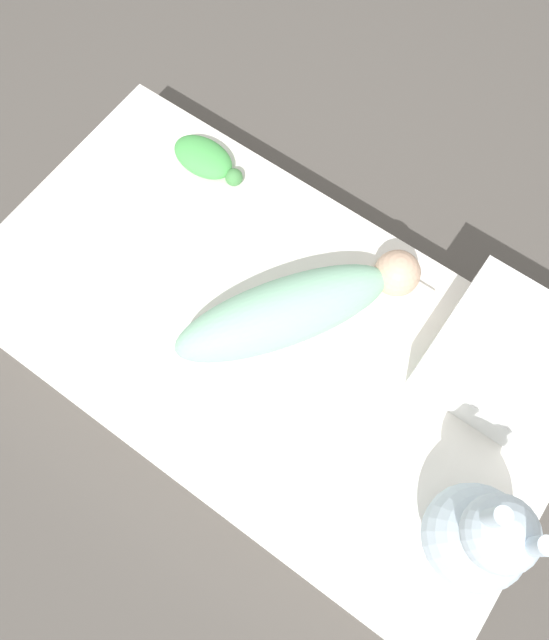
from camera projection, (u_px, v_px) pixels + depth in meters
The scene contains 7 objects.
ground_plane at pixel (267, 356), 1.63m from camera, with size 12.00×12.00×0.00m, color #514C47.
bed_mattress at pixel (267, 344), 1.55m from camera, with size 1.42×0.78×0.19m.
burp_cloth at pixel (391, 297), 1.48m from camera, with size 0.16×0.14×0.02m.
swaddled_baby at pixel (295, 308), 1.40m from camera, with size 0.42×0.54×0.14m.
pillow at pixel (513, 360), 1.38m from camera, with size 0.33×0.33×0.11m.
bunny_plush at pixel (480, 536), 1.16m from camera, with size 0.20×0.20×0.36m.
turtle_plush at pixel (205, 159), 1.60m from camera, with size 0.21×0.11×0.06m.
Camera 1 is at (0.31, -0.40, 1.56)m, focal length 35.00 mm.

